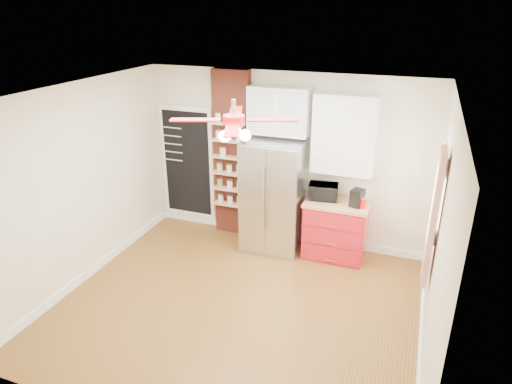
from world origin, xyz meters
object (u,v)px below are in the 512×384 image
(canister_left, at_px, (363,203))
(ceiling_fan, at_px, (234,120))
(red_cabinet, at_px, (336,229))
(coffee_maker, at_px, (357,198))
(toaster_oven, at_px, (323,192))
(fridge, at_px, (274,196))
(pantry_jar_oats, at_px, (223,152))

(canister_left, bearing_deg, ceiling_fan, -129.22)
(red_cabinet, xyz_separation_m, coffee_maker, (0.28, -0.05, 0.57))
(red_cabinet, bearing_deg, ceiling_fan, -118.71)
(ceiling_fan, relative_size, coffee_maker, 5.53)
(canister_left, bearing_deg, coffee_maker, 152.77)
(toaster_oven, distance_m, coffee_maker, 0.52)
(toaster_oven, xyz_separation_m, canister_left, (0.60, -0.13, -0.04))
(ceiling_fan, relative_size, toaster_oven, 3.29)
(red_cabinet, relative_size, canister_left, 6.36)
(canister_left, bearing_deg, fridge, 177.90)
(red_cabinet, bearing_deg, canister_left, -15.01)
(pantry_jar_oats, bearing_deg, red_cabinet, -2.39)
(red_cabinet, height_order, coffee_maker, coffee_maker)
(pantry_jar_oats, bearing_deg, ceiling_fan, -61.75)
(fridge, distance_m, toaster_oven, 0.76)
(fridge, relative_size, ceiling_fan, 1.25)
(coffee_maker, height_order, pantry_jar_oats, pantry_jar_oats)
(toaster_oven, height_order, pantry_jar_oats, pantry_jar_oats)
(toaster_oven, bearing_deg, canister_left, -19.55)
(red_cabinet, relative_size, toaster_oven, 2.21)
(fridge, bearing_deg, ceiling_fan, -88.24)
(canister_left, relative_size, pantry_jar_oats, 1.07)
(red_cabinet, xyz_separation_m, canister_left, (0.37, -0.10, 0.52))
(fridge, bearing_deg, coffee_maker, -0.19)
(ceiling_fan, bearing_deg, coffee_maker, 53.51)
(coffee_maker, height_order, canister_left, coffee_maker)
(red_cabinet, bearing_deg, toaster_oven, 171.98)
(coffee_maker, bearing_deg, red_cabinet, -175.69)
(toaster_oven, distance_m, canister_left, 0.62)
(pantry_jar_oats, bearing_deg, coffee_maker, -3.52)
(pantry_jar_oats, bearing_deg, canister_left, -4.53)
(red_cabinet, relative_size, coffee_maker, 3.72)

